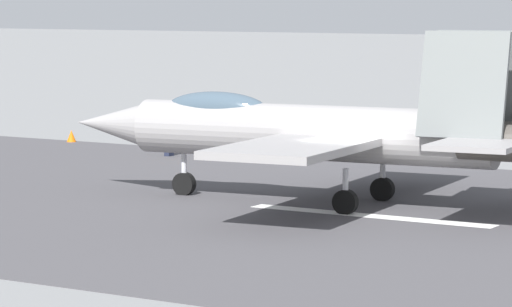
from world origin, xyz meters
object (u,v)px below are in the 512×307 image
Objects in this scene: fighter_jet at (316,130)px; marker_cone_mid at (300,151)px; crew_person at (169,136)px; marker_cone_far at (71,136)px.

marker_cone_mid is (6.97, -11.24, -2.09)m from fighter_jet.
crew_person is 3.08× the size of marker_cone_far.
crew_person reaches higher than marker_cone_mid.
fighter_jet is at bearing 149.28° from marker_cone_far.
marker_cone_mid is (-4.83, -2.45, -0.57)m from crew_person.
marker_cone_mid and marker_cone_far have the same top height.
marker_cone_mid is at bearing 180.00° from marker_cone_far.
fighter_jet reaches higher than marker_cone_far.
marker_cone_mid is 1.00× the size of marker_cone_far.
fighter_jet is 29.93× the size of marker_cone_mid.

